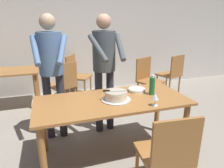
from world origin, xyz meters
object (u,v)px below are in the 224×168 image
Objects in this scene: cake_on_platter at (116,96)px; chair_near_side at (167,153)px; cake_knife at (110,91)px; wine_glass_near at (155,97)px; background_chair_2 at (148,78)px; main_dining_table at (112,108)px; background_chair_3 at (64,83)px; background_table at (11,79)px; person_cutting_cake at (104,62)px; person_standing_beside at (51,65)px; plate_stack at (137,90)px; background_chair_0 at (172,73)px; water_bottle at (152,86)px; background_chair_1 at (76,74)px.

cake_on_platter is 0.84m from chair_near_side.
cake_knife is 0.90m from chair_near_side.
cake_on_platter is at bearing 140.98° from wine_glass_near.
main_dining_table is at bearing -130.33° from background_chair_2.
background_chair_3 is (-0.43, 1.67, -0.15)m from main_dining_table.
background_table is 2.66m from background_chair_2.
background_table is (-1.44, 1.34, -0.50)m from person_cutting_cake.
person_cutting_cake and person_standing_beside have the same top height.
background_chair_0 reaches higher than plate_stack.
water_bottle reaches higher than background_chair_1.
wine_glass_near is (0.35, -0.28, 0.05)m from cake_on_platter.
cake_on_platter is 2.32m from background_chair_1.
main_dining_table is 1.94m from background_chair_2.
background_chair_3 is at bearing 78.64° from person_standing_beside.
main_dining_table is 0.44m from plate_stack.
cake_on_platter is 0.20× the size of person_standing_beside.
chair_near_side is (0.19, -1.38, -0.58)m from person_cutting_cake.
main_dining_table is 5.22× the size of cake_on_platter.
wine_glass_near is at bearing -90.76° from plate_stack.
person_standing_beside is 1.91× the size of background_chair_1.
background_table is 1.11× the size of background_chair_1.
plate_stack is at bearing 89.24° from wine_glass_near.
person_standing_beside is at bearing 122.74° from chair_near_side.
wine_glass_near is at bearing -113.21° from water_bottle.
background_chair_3 is (-0.33, -0.60, 0.00)m from background_chair_1.
background_chair_1 is at bearing 105.35° from water_bottle.
background_chair_3 is (-0.82, 1.98, -0.36)m from wine_glass_near.
chair_near_side is 1.00× the size of background_chair_1.
person_standing_beside reaches higher than cake_knife.
person_cutting_cake is 1.31m from background_chair_3.
cake_knife is 1.76m from background_chair_3.
plate_stack is (0.39, 0.17, 0.13)m from main_dining_table.
wine_glass_near is at bearing -52.37° from background_table.
chair_near_side is 2.54m from background_chair_3.
background_chair_0 is at bearing 41.77° from cake_on_platter.
water_bottle is 0.28× the size of background_chair_0.
person_cutting_cake reaches higher than background_table.
person_standing_beside is 1.58m from background_table.
chair_near_side is 1.00× the size of background_chair_2.
person_cutting_cake is at bearing 82.52° from main_dining_table.
water_bottle is 0.28× the size of background_chair_1.
background_chair_2 is (0.87, 1.79, -0.36)m from wine_glass_near.
water_bottle is 0.25× the size of background_table.
background_chair_0 is (2.01, 1.72, -0.37)m from cake_knife.
person_standing_beside is at bearing -101.36° from background_chair_3.
cake_knife is 0.91m from person_standing_beside.
plate_stack is 0.24× the size of chair_near_side.
background_chair_2 is at bearing -10.30° from background_table.
background_chair_1 is 1.00× the size of background_chair_3.
background_table is (-1.36, 1.95, -0.06)m from main_dining_table.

